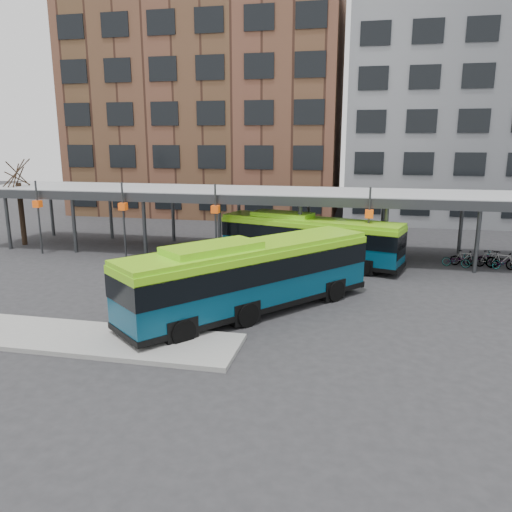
# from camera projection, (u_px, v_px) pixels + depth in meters

# --- Properties ---
(ground) EXTENTS (120.00, 120.00, 0.00)m
(ground) POSITION_uv_depth(u_px,v_px,m) (220.00, 322.00, 20.77)
(ground) COLOR #28282B
(ground) RESTS_ON ground
(boarding_island) EXTENTS (14.00, 3.00, 0.18)m
(boarding_island) POSITION_uv_depth(u_px,v_px,m) (59.00, 336.00, 19.01)
(boarding_island) COLOR gray
(boarding_island) RESTS_ON ground
(canopy) EXTENTS (40.00, 6.53, 4.80)m
(canopy) POSITION_uv_depth(u_px,v_px,m) (273.00, 195.00, 32.13)
(canopy) COLOR #999B9E
(canopy) RESTS_ON ground
(tree) EXTENTS (1.64, 1.64, 5.60)m
(tree) POSITION_uv_depth(u_px,v_px,m) (21.00, 211.00, 35.27)
(tree) COLOR black
(tree) RESTS_ON ground
(building_brick) EXTENTS (26.00, 14.00, 22.00)m
(building_brick) POSITION_uv_depth(u_px,v_px,m) (210.00, 102.00, 50.72)
(building_brick) COLOR brown
(building_brick) RESTS_ON ground
(building_grey) EXTENTS (24.00, 14.00, 20.00)m
(building_grey) POSITION_uv_depth(u_px,v_px,m) (483.00, 110.00, 45.69)
(building_grey) COLOR slate
(building_grey) RESTS_ON ground
(bus_front) EXTENTS (9.60, 10.92, 3.32)m
(bus_front) POSITION_uv_depth(u_px,v_px,m) (251.00, 275.00, 21.45)
(bus_front) COLOR #073B55
(bus_front) RESTS_ON ground
(bus_rear) EXTENTS (11.21, 5.38, 3.03)m
(bus_rear) POSITION_uv_depth(u_px,v_px,m) (309.00, 238.00, 30.02)
(bus_rear) COLOR #073B55
(bus_rear) RESTS_ON ground
(bike_rack) EXTENTS (4.46, 1.49, 1.04)m
(bike_rack) POSITION_uv_depth(u_px,v_px,m) (484.00, 260.00, 29.40)
(bike_rack) COLOR slate
(bike_rack) RESTS_ON ground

